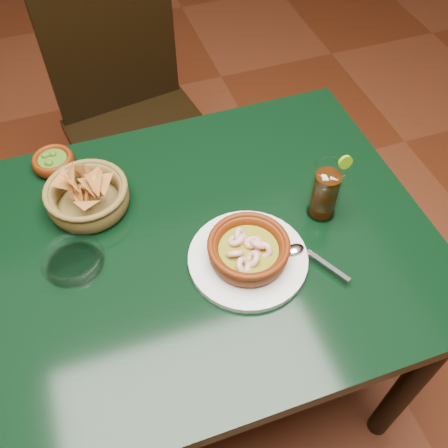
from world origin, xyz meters
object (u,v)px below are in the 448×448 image
object	(u,v)px
chip_basket	(88,196)
shrimp_plate	(248,252)
dining_chair	(135,118)
cola_drink	(326,191)
dining_table	(164,276)

from	to	relation	value
chip_basket	shrimp_plate	bearing A→B (deg)	-41.91
dining_chair	cola_drink	xyz separation A→B (m)	(0.30, -0.73, 0.29)
dining_table	shrimp_plate	world-z (taller)	shrimp_plate
dining_chair	cola_drink	distance (m)	0.84
dining_table	dining_chair	bearing A→B (deg)	83.87
dining_table	dining_chair	xyz separation A→B (m)	(0.08, 0.71, -0.12)
dining_chair	shrimp_plate	distance (m)	0.84
dining_table	cola_drink	bearing A→B (deg)	-2.11
dining_table	cola_drink	xyz separation A→B (m)	(0.38, -0.01, 0.17)
chip_basket	cola_drink	xyz separation A→B (m)	(0.50, -0.19, 0.04)
dining_table	shrimp_plate	xyz separation A→B (m)	(0.17, -0.09, 0.13)
shrimp_plate	cola_drink	size ratio (longest dim) A/B	1.85
dining_chair	chip_basket	bearing A→B (deg)	-110.05
shrimp_plate	dining_chair	bearing A→B (deg)	96.78
dining_table	chip_basket	world-z (taller)	chip_basket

